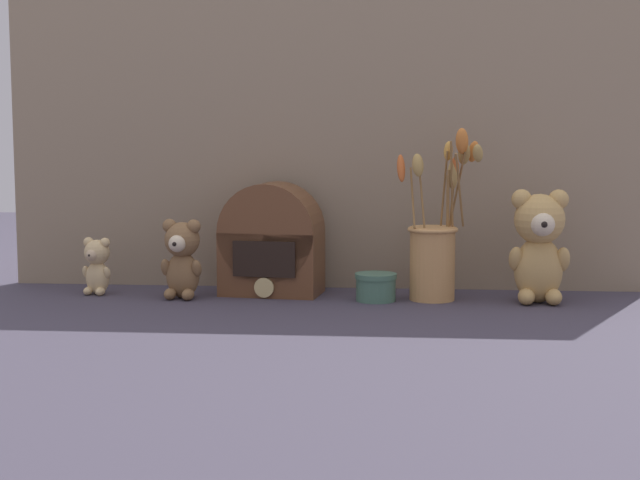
{
  "coord_description": "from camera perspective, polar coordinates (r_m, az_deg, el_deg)",
  "views": [
    {
      "loc": [
        0.17,
        -1.99,
        0.35
      ],
      "look_at": [
        0.0,
        0.02,
        0.12
      ],
      "focal_mm": 55.0,
      "sensor_mm": 36.0,
      "label": 1
    }
  ],
  "objects": [
    {
      "name": "vintage_radio",
      "position": [
        2.09,
        -2.83,
        -0.22
      ],
      "size": [
        0.22,
        0.15,
        0.24
      ],
      "color": "brown",
      "rests_on": "ground"
    },
    {
      "name": "teddy_bear_large",
      "position": [
        2.03,
        12.64,
        -0.22
      ],
      "size": [
        0.12,
        0.12,
        0.23
      ],
      "color": "tan",
      "rests_on": "ground"
    },
    {
      "name": "teddy_bear_medium",
      "position": [
        2.05,
        -8.06,
        -1.0
      ],
      "size": [
        0.09,
        0.08,
        0.17
      ],
      "color": "olive",
      "rests_on": "ground"
    },
    {
      "name": "backdrop_wall",
      "position": [
        2.16,
        0.34,
        6.38
      ],
      "size": [
        1.41,
        0.02,
        0.7
      ],
      "color": "gray",
      "rests_on": "ground"
    },
    {
      "name": "teddy_bear_small",
      "position": [
        2.14,
        -12.86,
        -1.41
      ],
      "size": [
        0.07,
        0.06,
        0.12
      ],
      "color": "#DBBC84",
      "rests_on": "ground"
    },
    {
      "name": "ground_plane",
      "position": [
        2.03,
        -0.05,
        -3.51
      ],
      "size": [
        4.0,
        4.0,
        0.0
      ],
      "primitive_type": "plane",
      "color": "#3D3847"
    },
    {
      "name": "flower_vase",
      "position": [
        2.03,
        6.7,
        -0.45
      ],
      "size": [
        0.18,
        0.11,
        0.36
      ],
      "color": "tan",
      "rests_on": "ground"
    },
    {
      "name": "decorative_tin_tall",
      "position": [
        2.02,
        3.27,
        -2.73
      ],
      "size": [
        0.09,
        0.09,
        0.06
      ],
      "color": "#47705B",
      "rests_on": "ground"
    }
  ]
}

